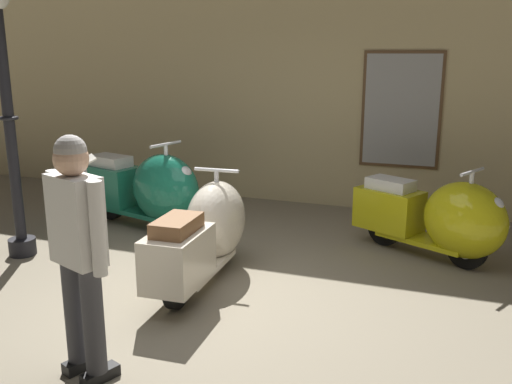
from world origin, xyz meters
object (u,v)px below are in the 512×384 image
Objects in this scene: scooter_2 at (440,218)px; info_stanchion at (88,211)px; scooter_1 at (206,232)px; visitor_1 at (78,243)px; scooter_0 at (148,189)px; lamppost at (9,125)px.

info_stanchion is (-3.62, -0.95, -0.03)m from scooter_2.
scooter_1 reaches higher than scooter_2.
scooter_0 is at bearing 44.04° from visitor_1.
scooter_1 is at bearing 19.26° from visitor_1.
lamppost is 2.66× the size of info_stanchion.
scooter_0 is 3.38m from scooter_2.
visitor_1 is (1.28, -2.97, 0.44)m from scooter_0.
info_stanchion is at bearing -138.75° from scooter_2.
scooter_0 is 0.90m from info_stanchion.
scooter_2 is (3.38, 0.08, -0.04)m from scooter_0.
visitor_1 is at bearing -39.08° from lamppost.
scooter_2 is 1.62× the size of info_stanchion.
visitor_1 reaches higher than info_stanchion.
scooter_1 is at bearing -121.64° from scooter_2.
visitor_1 is (2.09, -1.70, -0.45)m from lamppost.
scooter_2 is 1.03× the size of visitor_1.
scooter_1 is 1.04× the size of visitor_1.
info_stanchion is at bearing -90.92° from scooter_0.
visitor_1 is at bearing -51.91° from scooter_0.
info_stanchion is (-1.52, 2.11, -0.51)m from visitor_1.
lamppost is at bearing -135.44° from scooter_2.
scooter_2 is 4.50m from lamppost.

